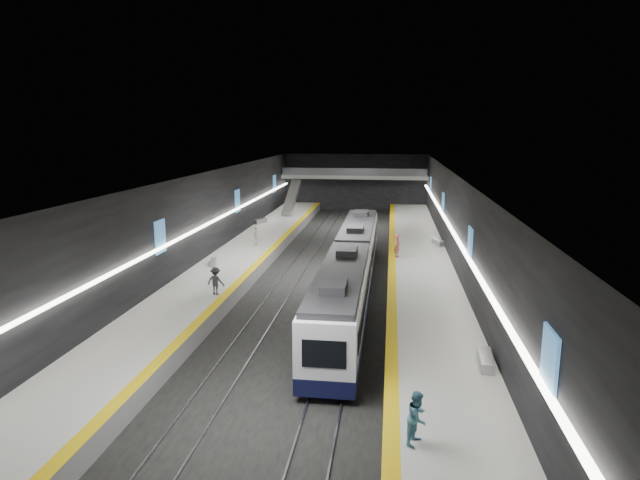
# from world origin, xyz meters

# --- Properties ---
(ground) EXTENTS (70.00, 70.00, 0.00)m
(ground) POSITION_xyz_m (0.00, 0.00, 0.00)
(ground) COLOR black
(ground) RESTS_ON ground
(ceiling) EXTENTS (20.00, 70.00, 0.04)m
(ceiling) POSITION_xyz_m (0.00, 0.00, 8.00)
(ceiling) COLOR beige
(ceiling) RESTS_ON wall_left
(wall_left) EXTENTS (0.04, 70.00, 8.00)m
(wall_left) POSITION_xyz_m (-10.00, 0.00, 4.00)
(wall_left) COLOR black
(wall_left) RESTS_ON ground
(wall_right) EXTENTS (0.04, 70.00, 8.00)m
(wall_right) POSITION_xyz_m (10.00, 0.00, 4.00)
(wall_right) COLOR black
(wall_right) RESTS_ON ground
(wall_back) EXTENTS (20.00, 0.04, 8.00)m
(wall_back) POSITION_xyz_m (0.00, 35.00, 4.00)
(wall_back) COLOR black
(wall_back) RESTS_ON ground
(platform_left) EXTENTS (5.00, 70.00, 1.00)m
(platform_left) POSITION_xyz_m (-7.50, 0.00, 0.50)
(platform_left) COLOR slate
(platform_left) RESTS_ON ground
(tile_surface_left) EXTENTS (5.00, 70.00, 0.02)m
(tile_surface_left) POSITION_xyz_m (-7.50, 0.00, 1.01)
(tile_surface_left) COLOR #B5B5B0
(tile_surface_left) RESTS_ON platform_left
(tactile_strip_left) EXTENTS (0.60, 70.00, 0.02)m
(tactile_strip_left) POSITION_xyz_m (-5.30, 0.00, 1.02)
(tactile_strip_left) COLOR #E4BA0C
(tactile_strip_left) RESTS_ON platform_left
(platform_right) EXTENTS (5.00, 70.00, 1.00)m
(platform_right) POSITION_xyz_m (7.50, 0.00, 0.50)
(platform_right) COLOR slate
(platform_right) RESTS_ON ground
(tile_surface_right) EXTENTS (5.00, 70.00, 0.02)m
(tile_surface_right) POSITION_xyz_m (7.50, 0.00, 1.01)
(tile_surface_right) COLOR #B5B5B0
(tile_surface_right) RESTS_ON platform_right
(tactile_strip_right) EXTENTS (0.60, 70.00, 0.02)m
(tactile_strip_right) POSITION_xyz_m (5.30, 0.00, 1.02)
(tactile_strip_right) COLOR #E4BA0C
(tactile_strip_right) RESTS_ON platform_right
(rails) EXTENTS (6.52, 70.00, 0.12)m
(rails) POSITION_xyz_m (-0.00, 0.00, 0.06)
(rails) COLOR gray
(rails) RESTS_ON ground
(train) EXTENTS (2.69, 30.04, 3.60)m
(train) POSITION_xyz_m (2.50, -5.29, 2.20)
(train) COLOR #0E1033
(train) RESTS_ON ground
(ad_posters) EXTENTS (19.94, 53.50, 2.20)m
(ad_posters) POSITION_xyz_m (-0.00, 1.00, 4.50)
(ad_posters) COLOR #3F7DBF
(ad_posters) RESTS_ON wall_left
(cove_light_left) EXTENTS (0.25, 68.60, 0.12)m
(cove_light_left) POSITION_xyz_m (-9.80, 0.00, 3.80)
(cove_light_left) COLOR white
(cove_light_left) RESTS_ON wall_left
(cove_light_right) EXTENTS (0.25, 68.60, 0.12)m
(cove_light_right) POSITION_xyz_m (9.80, 0.00, 3.80)
(cove_light_right) COLOR white
(cove_light_right) RESTS_ON wall_right
(mezzanine_bridge) EXTENTS (20.00, 3.00, 1.50)m
(mezzanine_bridge) POSITION_xyz_m (0.00, 32.93, 5.04)
(mezzanine_bridge) COLOR gray
(mezzanine_bridge) RESTS_ON wall_left
(escalator) EXTENTS (1.20, 7.50, 3.92)m
(escalator) POSITION_xyz_m (-7.50, 26.00, 2.90)
(escalator) COLOR #99999E
(escalator) RESTS_ON platform_left
(bench_left_near) EXTENTS (0.82, 1.76, 0.41)m
(bench_left_near) POSITION_xyz_m (-8.64, -1.57, 1.21)
(bench_left_near) COLOR #99999E
(bench_left_near) RESTS_ON platform_left
(bench_left_far) EXTENTS (1.28, 2.06, 0.49)m
(bench_left_far) POSITION_xyz_m (-9.50, 17.30, 1.24)
(bench_left_far) COLOR #99999E
(bench_left_far) RESTS_ON platform_left
(bench_right_near) EXTENTS (0.68, 2.10, 0.51)m
(bench_right_near) POSITION_xyz_m (9.50, -17.58, 1.25)
(bench_right_near) COLOR #99999E
(bench_right_near) RESTS_ON platform_right
(bench_right_far) EXTENTS (1.07, 2.09, 0.49)m
(bench_right_far) POSITION_xyz_m (9.50, 8.19, 1.25)
(bench_right_far) COLOR #99999E
(bench_right_far) RESTS_ON platform_right
(passenger_right_a) EXTENTS (0.65, 0.81, 1.93)m
(passenger_right_a) POSITION_xyz_m (5.69, 2.89, 1.97)
(passenger_right_a) COLOR #C65A4A
(passenger_right_a) RESTS_ON platform_right
(passenger_right_b) EXTENTS (1.04, 1.13, 1.87)m
(passenger_right_b) POSITION_xyz_m (6.15, -24.10, 1.94)
(passenger_right_b) COLOR teal
(passenger_right_b) RESTS_ON platform_right
(passenger_left_a) EXTENTS (0.59, 1.10, 1.78)m
(passenger_left_a) POSITION_xyz_m (-7.04, 5.81, 1.89)
(passenger_left_a) COLOR silver
(passenger_left_a) RESTS_ON platform_left
(passenger_left_b) EXTENTS (1.28, 0.89, 1.82)m
(passenger_left_b) POSITION_xyz_m (-5.89, -9.04, 1.91)
(passenger_left_b) COLOR #38393E
(passenger_left_b) RESTS_ON platform_left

